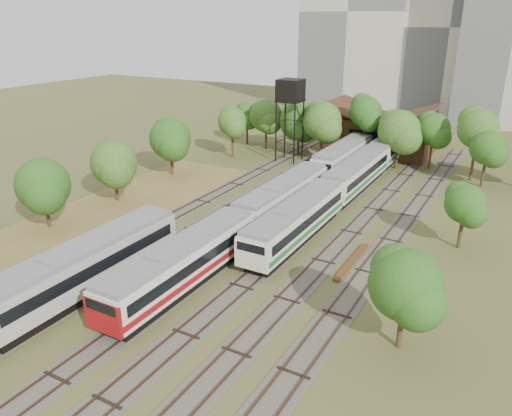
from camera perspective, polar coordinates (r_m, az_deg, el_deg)
The scene contains 15 objects.
ground at distance 34.18m, azimuth -14.11°, elevation -15.62°, with size 240.00×240.00×0.00m, color #475123.
dry_grass_patch at distance 50.81m, azimuth -22.97°, elevation -3.96°, with size 14.00×60.00×0.04m, color brown.
tracks at distance 52.68m, azimuth 3.99°, elevation -1.33°, with size 24.60×80.00×0.19m.
railcar_red_set at distance 45.98m, azimuth -1.78°, elevation -2.04°, with size 3.10×34.58×3.84m.
railcar_green_set at distance 62.50m, azimuth 11.41°, elevation 3.86°, with size 3.09×52.08×3.82m.
railcar_rear at distance 69.46m, azimuth 9.96°, elevation 5.73°, with size 3.15×16.08×3.90m.
old_grey_coach at distance 40.46m, azimuth -18.91°, elevation -6.34°, with size 3.28×18.00×4.07m.
water_tower at distance 72.74m, azimuth 3.96°, elevation 13.04°, with size 3.42×3.42×11.82m.
rail_pile_far at distance 44.41m, azimuth 10.87°, elevation -6.02°, with size 0.49×7.83×0.25m, color brown.
maintenance_shed at distance 81.74m, azimuth 14.00°, elevation 8.34°, with size 16.45×11.55×7.58m.
tree_band_left at distance 56.96m, azimuth -17.47°, elevation 4.59°, with size 8.37×64.25×7.84m.
tree_band_far at distance 73.47m, azimuth 12.22°, elevation 9.35°, with size 43.25×9.57×9.32m.
tree_band_right at distance 47.74m, azimuth 22.05°, elevation 0.65°, with size 5.13×42.26×7.17m.
tower_left at distance 120.29m, azimuth 11.79°, elevation 21.11°, with size 22.00×16.00×42.00m, color beige.
tower_centre at distance 120.50m, azimuth 22.02°, elevation 18.66°, with size 20.00×18.00×36.00m, color beige.
Camera 1 is at (19.99, -19.13, 20.07)m, focal length 35.00 mm.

